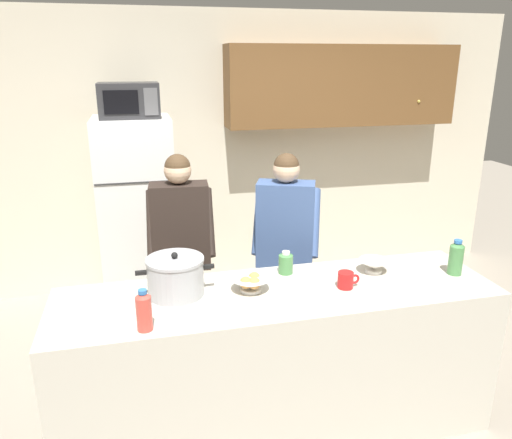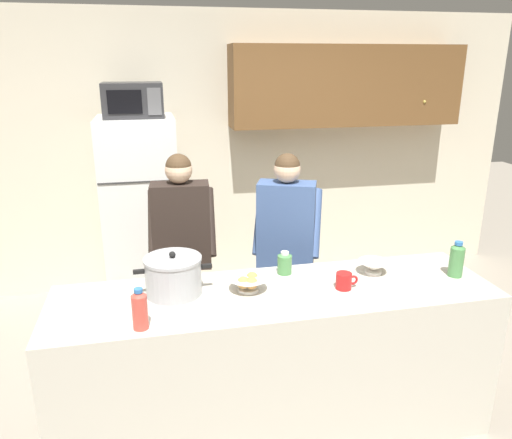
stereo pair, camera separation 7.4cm
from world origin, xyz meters
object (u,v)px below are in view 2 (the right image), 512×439
Objects in this scene: microwave at (133,100)px; bottle_far_corner at (140,309)px; cooking_pot at (173,276)px; empty_bowl at (373,266)px; bottle_mid_counter at (285,263)px; person_by_sink at (286,237)px; refrigerator at (142,215)px; bread_bowl at (249,283)px; bottle_near_edge at (457,259)px; coffee_mug at (344,281)px; person_near_pot at (182,238)px.

microwave reaches higher than bottle_far_corner.
cooking_pot is 1.20m from empty_bowl.
bottle_far_corner reaches higher than bottle_mid_counter.
person_by_sink is at bearing 37.93° from cooking_pot.
bottle_mid_counter is at bearing 29.30° from bottle_far_corner.
bottle_mid_counter is at bearing -62.02° from refrigerator.
microwave reaches higher than bread_bowl.
bottle_mid_counter is (-0.53, 0.12, 0.02)m from empty_bowl.
bottle_near_edge is at bearing -16.41° from empty_bowl.
cooking_pot is at bearing 175.87° from bottle_near_edge.
cooking_pot is 2.02× the size of bottle_far_corner.
coffee_mug is 0.72m from bottle_near_edge.
refrigerator is at bearing 96.20° from cooking_pot.
person_near_pot reaches higher than bread_bowl.
bottle_mid_counter reaches higher than bread_bowl.
person_near_pot is at bearing -73.68° from refrigerator.
bread_bowl is at bearing -120.45° from person_by_sink.
person_near_pot is 0.88m from bread_bowl.
microwave is 2.01m from bottle_mid_counter.
microwave is at bearing 96.28° from cooking_pot.
bottle_far_corner is (-1.00, -0.98, 0.06)m from person_by_sink.
bottle_far_corner is (0.01, -2.10, 0.17)m from refrigerator.
refrigerator is at bearing 128.63° from empty_bowl.
person_near_pot reaches higher than person_by_sink.
empty_bowl is (0.79, 0.08, -0.00)m from bread_bowl.
refrigerator is 2.21m from coffee_mug.
empty_bowl is (0.25, 0.16, -0.00)m from coffee_mug.
refrigerator is 12.07× the size of bottle_mid_counter.
refrigerator reaches higher than bottle_mid_counter.
microwave is 3.40× the size of bottle_mid_counter.
person_by_sink is 3.65× the size of cooking_pot.
coffee_mug is at bearing -8.56° from cooking_pot.
bottle_near_edge reaches higher than bottle_far_corner.
empty_bowl is at bearing 163.59° from bottle_near_edge.
cooking_pot is at bearing -97.30° from person_near_pot.
cooking_pot reaches higher than bottle_far_corner.
person_near_pot is 0.73m from person_by_sink.
coffee_mug is (1.14, -1.90, 0.12)m from refrigerator.
person_near_pot is (0.29, -0.99, 0.11)m from refrigerator.
coffee_mug is 0.60× the size of bottle_near_edge.
refrigerator reaches higher than empty_bowl.
bottle_mid_counter is (0.57, -0.64, 0.02)m from person_near_pot.
cooking_pot is (0.19, -1.75, 0.18)m from refrigerator.
bread_bowl reaches higher than empty_bowl.
bottle_far_corner reaches higher than coffee_mug.
bread_bowl is at bearing 177.27° from bottle_near_edge.
empty_bowl is at bearing 14.72° from bottle_far_corner.
microwave is 0.31× the size of person_by_sink.
refrigerator is at bearing 90.31° from bottle_far_corner.
person_near_pot is (0.29, -0.96, -0.88)m from microwave.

